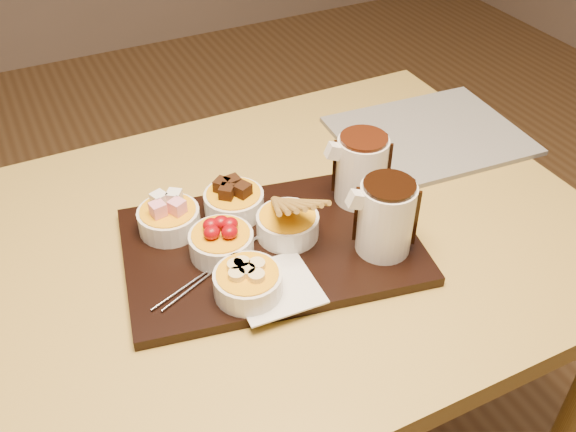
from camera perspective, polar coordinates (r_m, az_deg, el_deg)
name	(u,v)px	position (r m, az deg, el deg)	size (l,w,h in m)	color
dining_table	(243,286)	(1.12, -4.00, -6.22)	(1.20, 0.80, 0.75)	#B89944
serving_board	(271,246)	(1.03, -1.50, -2.68)	(0.46, 0.30, 0.02)	black
napkin	(275,287)	(0.95, -1.16, -6.31)	(0.12, 0.12, 0.00)	white
bowl_marshmallows	(169,220)	(1.05, -10.52, -0.35)	(0.10, 0.10, 0.04)	white
bowl_cake	(234,203)	(1.07, -4.81, 1.15)	(0.10, 0.10, 0.04)	white
bowl_strawberries	(221,244)	(0.99, -5.93, -2.48)	(0.10, 0.10, 0.04)	white
bowl_biscotti	(288,225)	(1.02, -0.04, -0.85)	(0.10, 0.10, 0.04)	white
bowl_bananas	(248,284)	(0.93, -3.58, -6.02)	(0.10, 0.10, 0.04)	white
pitcher_dark_chocolate	(386,218)	(0.98, 8.67, -0.21)	(0.09, 0.09, 0.12)	silver
pitcher_milk_chocolate	(361,170)	(1.08, 6.53, 4.08)	(0.09, 0.09, 0.12)	silver
fondue_skewers	(219,263)	(0.98, -6.17, -4.18)	(0.26, 0.03, 0.01)	silver
newspaper	(429,135)	(1.33, 12.45, 7.01)	(0.36, 0.28, 0.01)	beige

